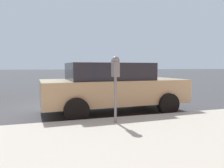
# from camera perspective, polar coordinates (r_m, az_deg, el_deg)

# --- Properties ---
(ground_plane) EXTENTS (220.00, 220.00, 0.00)m
(ground_plane) POSITION_cam_1_polar(r_m,az_deg,el_deg) (7.57, -9.64, -6.20)
(ground_plane) COLOR #424244
(parking_meter) EXTENTS (0.21, 0.19, 1.51)m
(parking_meter) POSITION_cam_1_polar(r_m,az_deg,el_deg) (4.92, 0.89, 3.15)
(parking_meter) COLOR gray
(parking_meter) RESTS_ON sidewalk
(car_tan) EXTENTS (2.12, 4.37, 1.51)m
(car_tan) POSITION_cam_1_polar(r_m,az_deg,el_deg) (6.66, 0.21, -0.66)
(car_tan) COLOR tan
(car_tan) RESTS_ON ground_plane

